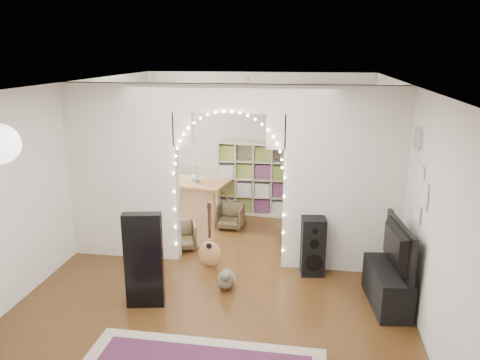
# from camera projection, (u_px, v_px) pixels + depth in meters

# --- Properties ---
(floor) EXTENTS (7.50, 7.50, 0.00)m
(floor) POSITION_uv_depth(u_px,v_px,m) (230.00, 260.00, 7.26)
(floor) COLOR black
(floor) RESTS_ON ground
(ceiling) EXTENTS (5.00, 7.50, 0.02)m
(ceiling) POSITION_uv_depth(u_px,v_px,m) (229.00, 84.00, 6.54)
(ceiling) COLOR white
(ceiling) RESTS_ON wall_back
(wall_back) EXTENTS (5.00, 0.02, 2.70)m
(wall_back) POSITION_uv_depth(u_px,v_px,m) (258.00, 134.00, 10.48)
(wall_back) COLOR silver
(wall_back) RESTS_ON floor
(wall_front) EXTENTS (5.00, 0.02, 2.70)m
(wall_front) POSITION_uv_depth(u_px,v_px,m) (139.00, 312.00, 3.33)
(wall_front) COLOR silver
(wall_front) RESTS_ON floor
(wall_left) EXTENTS (0.02, 7.50, 2.70)m
(wall_left) POSITION_uv_depth(u_px,v_px,m) (71.00, 170.00, 7.27)
(wall_left) COLOR silver
(wall_left) RESTS_ON floor
(wall_right) EXTENTS (0.02, 7.50, 2.70)m
(wall_right) POSITION_uv_depth(u_px,v_px,m) (405.00, 184.00, 6.54)
(wall_right) COLOR silver
(wall_right) RESTS_ON floor
(divider_wall) EXTENTS (5.00, 0.20, 2.70)m
(divider_wall) POSITION_uv_depth(u_px,v_px,m) (229.00, 172.00, 6.88)
(divider_wall) COLOR silver
(divider_wall) RESTS_ON floor
(fairy_lights) EXTENTS (1.64, 0.04, 1.60)m
(fairy_lights) POSITION_uv_depth(u_px,v_px,m) (228.00, 166.00, 6.73)
(fairy_lights) COLOR #FFEABF
(fairy_lights) RESTS_ON divider_wall
(window) EXTENTS (0.04, 1.20, 1.40)m
(window) POSITION_uv_depth(u_px,v_px,m) (119.00, 140.00, 8.94)
(window) COLOR white
(window) RESTS_ON wall_left
(wall_clock) EXTENTS (0.03, 0.31, 0.31)m
(wall_clock) POSITION_uv_depth(u_px,v_px,m) (418.00, 138.00, 5.77)
(wall_clock) COLOR white
(wall_clock) RESTS_ON wall_right
(picture_frames) EXTENTS (0.02, 0.50, 0.70)m
(picture_frames) POSITION_uv_depth(u_px,v_px,m) (420.00, 194.00, 5.55)
(picture_frames) COLOR white
(picture_frames) RESTS_ON wall_right
(paper_lantern) EXTENTS (0.40, 0.40, 0.40)m
(paper_lantern) POSITION_uv_depth(u_px,v_px,m) (0.00, 144.00, 4.65)
(paper_lantern) COLOR white
(paper_lantern) RESTS_ON ceiling
(ceiling_fan) EXTENTS (1.10, 1.10, 0.30)m
(ceiling_fan) POSITION_uv_depth(u_px,v_px,m) (248.00, 93.00, 8.53)
(ceiling_fan) COLOR #A97338
(ceiling_fan) RESTS_ON ceiling
(guitar_case) EXTENTS (0.49, 0.24, 1.24)m
(guitar_case) POSITION_uv_depth(u_px,v_px,m) (144.00, 260.00, 5.83)
(guitar_case) COLOR black
(guitar_case) RESTS_ON floor
(acoustic_guitar) EXTENTS (0.35, 0.15, 0.86)m
(acoustic_guitar) POSITION_uv_depth(u_px,v_px,m) (210.00, 243.00, 6.96)
(acoustic_guitar) COLOR #C0814D
(acoustic_guitar) RESTS_ON floor
(tabby_cat) EXTENTS (0.27, 0.55, 0.36)m
(tabby_cat) POSITION_uv_depth(u_px,v_px,m) (226.00, 279.00, 6.38)
(tabby_cat) COLOR brown
(tabby_cat) RESTS_ON floor
(floor_speaker) EXTENTS (0.37, 0.34, 0.86)m
(floor_speaker) POSITION_uv_depth(u_px,v_px,m) (313.00, 246.00, 6.73)
(floor_speaker) COLOR black
(floor_speaker) RESTS_ON floor
(media_console) EXTENTS (0.52, 1.04, 0.50)m
(media_console) POSITION_uv_depth(u_px,v_px,m) (387.00, 287.00, 5.94)
(media_console) COLOR black
(media_console) RESTS_ON floor
(tv) EXTENTS (0.27, 1.08, 0.62)m
(tv) POSITION_uv_depth(u_px,v_px,m) (391.00, 246.00, 5.79)
(tv) COLOR black
(tv) RESTS_ON media_console
(bookcase) EXTENTS (1.44, 0.54, 1.45)m
(bookcase) POSITION_uv_depth(u_px,v_px,m) (254.00, 178.00, 9.20)
(bookcase) COLOR #BFB18A
(bookcase) RESTS_ON floor
(dining_table) EXTENTS (1.33, 1.01, 0.76)m
(dining_table) POSITION_uv_depth(u_px,v_px,m) (195.00, 185.00, 8.86)
(dining_table) COLOR brown
(dining_table) RESTS_ON floor
(flower_vase) EXTENTS (0.21, 0.21, 0.19)m
(flower_vase) POSITION_uv_depth(u_px,v_px,m) (195.00, 177.00, 8.82)
(flower_vase) COLOR silver
(flower_vase) RESTS_ON dining_table
(dining_chair_left) EXTENTS (0.60, 0.61, 0.44)m
(dining_chair_left) POSITION_uv_depth(u_px,v_px,m) (181.00, 236.00, 7.67)
(dining_chair_left) COLOR #4B3C25
(dining_chair_left) RESTS_ON floor
(dining_chair_right) EXTENTS (0.50, 0.51, 0.44)m
(dining_chair_right) POSITION_uv_depth(u_px,v_px,m) (230.00, 216.00, 8.55)
(dining_chair_right) COLOR #4B3C25
(dining_chair_right) RESTS_ON floor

